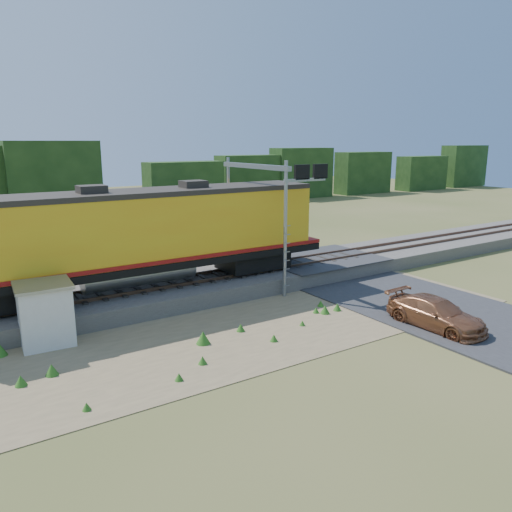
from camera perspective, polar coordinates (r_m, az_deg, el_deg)
ground at (r=21.93m, az=3.49°, el=-7.73°), size 140.00×140.00×0.00m
ballast at (r=26.61m, az=-4.22°, el=-3.08°), size 70.00×5.00×0.80m
rails at (r=26.48m, az=-4.23°, el=-2.08°), size 70.00×1.54×0.16m
dirt_shoulder at (r=21.27m, az=-1.71°, el=-8.35°), size 26.00×8.00×0.03m
road at (r=26.93m, az=14.62°, el=-3.97°), size 7.00×66.00×0.86m
tree_line_north at (r=55.99m, az=-20.48°, el=7.39°), size 130.00×3.00×6.50m
weed_clumps at (r=20.26m, az=-4.78°, el=-9.55°), size 15.00×6.20×0.56m
locomotive at (r=24.08m, az=-14.02°, el=2.40°), size 19.85×3.03×5.12m
shed at (r=21.08m, az=-22.95°, el=-6.07°), size 2.20×2.20×2.45m
signal_gantry at (r=26.49m, az=1.25°, el=7.36°), size 2.71×6.20×6.85m
car at (r=22.56m, az=19.86°, el=-6.19°), size 1.92×4.45×1.28m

